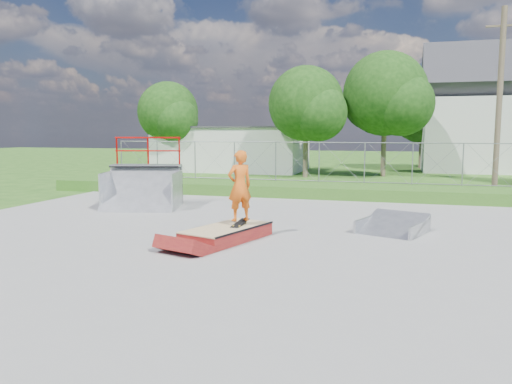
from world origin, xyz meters
TOP-DOWN VIEW (x-y plane):
  - ground at (0.00, 0.00)m, footprint 120.00×120.00m
  - concrete_pad at (0.00, 0.00)m, footprint 20.00×16.00m
  - grass_berm at (0.00, 9.50)m, footprint 24.00×3.00m
  - grind_box at (-0.69, -0.02)m, footprint 1.90×2.72m
  - quarter_pipe at (-5.36, 4.11)m, footprint 3.00×2.71m
  - flat_bank_ramp at (3.33, 2.13)m, footprint 2.05×2.11m
  - skateboard at (-0.44, 0.30)m, footprint 0.30×0.81m
  - skater at (-0.44, 0.30)m, footprint 0.78×0.77m
  - concrete_stairs at (-8.50, 8.70)m, footprint 1.50×1.60m
  - chain_link_fence at (0.00, 10.50)m, footprint 20.00×0.06m
  - utility_building_flat at (-8.00, 22.00)m, footprint 10.00×6.00m
  - gable_house at (9.00, 26.00)m, footprint 8.40×6.08m
  - utility_pole at (7.50, 12.00)m, footprint 0.24×0.24m
  - tree_left_near at (-1.75, 17.83)m, footprint 4.76×4.48m
  - tree_center at (2.78, 19.81)m, footprint 5.44×5.12m
  - tree_left_far at (-11.77, 19.85)m, footprint 4.42×4.16m
  - tree_back_mid at (5.21, 27.86)m, footprint 4.08×3.84m

SIDE VIEW (x-z plane):
  - ground at x=0.00m, z-range 0.00..0.00m
  - concrete_pad at x=0.00m, z-range 0.00..0.04m
  - grind_box at x=-0.69m, z-range 0.00..0.37m
  - flat_bank_ramp at x=3.33m, z-range 0.00..0.48m
  - grass_berm at x=0.00m, z-range 0.00..0.50m
  - concrete_stairs at x=-8.50m, z-range 0.00..0.80m
  - skateboard at x=-0.44m, z-range 0.35..0.48m
  - quarter_pipe at x=-5.36m, z-range 0.00..2.56m
  - skater at x=-0.44m, z-range 0.41..2.22m
  - chain_link_fence at x=0.00m, z-range 0.50..2.30m
  - utility_building_flat at x=-8.00m, z-range 0.00..3.00m
  - tree_back_mid at x=5.21m, z-range 0.78..6.48m
  - gable_house at x=9.00m, z-range -0.63..8.31m
  - tree_left_far at x=-11.77m, z-range 0.85..7.02m
  - utility_pole at x=7.50m, z-range 0.00..8.00m
  - tree_left_near at x=-1.75m, z-range 0.91..7.56m
  - tree_center at x=2.78m, z-range 1.05..8.65m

